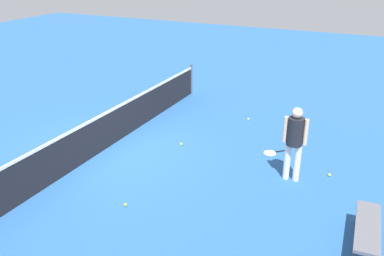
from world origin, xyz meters
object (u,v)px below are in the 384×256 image
Objects in this scene: player_near_side at (295,138)px; tennis_ball_baseline at (248,119)px; tennis_racket_near_player at (271,153)px; tennis_ball_by_net at (125,205)px; tennis_ball_midcourt at (181,144)px; tennis_ball_near_player at (329,175)px; courtside_bench at (368,228)px.

player_near_side is 25.76× the size of tennis_ball_baseline.
tennis_racket_near_player is 4.07m from tennis_ball_by_net.
player_near_side is at bearing -47.51° from tennis_ball_by_net.
tennis_racket_near_player is (1.06, 0.74, -1.00)m from player_near_side.
tennis_ball_by_net is 1.00× the size of tennis_ball_midcourt.
tennis_ball_baseline is at bearing 48.14° from tennis_ball_near_player.
tennis_ball_by_net is (-3.00, 3.49, 0.00)m from tennis_ball_near_player.
player_near_side is at bearing -99.63° from tennis_ball_midcourt.
tennis_ball_baseline is (5.46, -0.75, 0.00)m from tennis_ball_by_net.
tennis_ball_midcourt is 5.24m from courtside_bench.
courtside_bench is at bearing -158.34° from tennis_ball_near_player.
player_near_side is 1.64m from tennis_racket_near_player.
tennis_ball_by_net is at bearing 132.49° from player_near_side.
tennis_ball_by_net is 0.04× the size of courtside_bench.
player_near_side reaches higher than tennis_ball_midcourt.
tennis_ball_midcourt is (0.00, 3.77, 0.00)m from tennis_ball_near_player.
player_near_side is at bearing 43.14° from courtside_bench.
player_near_side is 2.53m from courtside_bench.
courtside_bench reaches higher than tennis_ball_by_net.
tennis_racket_near_player is 0.36× the size of courtside_bench.
tennis_ball_near_player is 2.50m from courtside_bench.
tennis_ball_by_net is 1.00× the size of tennis_ball_baseline.
courtside_bench is (-2.30, -4.69, 0.38)m from tennis_ball_midcourt.
tennis_racket_near_player is 2.33m from tennis_ball_midcourt.
courtside_bench is (-1.79, -1.68, -0.59)m from player_near_side.
courtside_bench is at bearing -139.67° from tennis_racket_near_player.
tennis_racket_near_player is at bearing 35.02° from player_near_side.
tennis_ball_near_player and tennis_ball_by_net have the same top height.
tennis_ball_midcourt is at bearing 80.37° from player_near_side.
tennis_ball_baseline is at bearing -7.77° from tennis_ball_by_net.
tennis_racket_near_player is 8.17× the size of tennis_ball_baseline.
player_near_side is at bearing -144.98° from tennis_racket_near_player.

